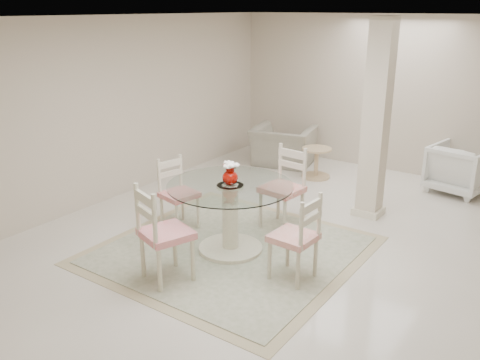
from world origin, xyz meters
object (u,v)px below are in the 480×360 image
Objects in this scene: column at (376,121)px; dining_chair_north at (286,182)px; dining_chair_south at (159,227)px; dining_chair_east at (299,232)px; side_table at (316,164)px; dining_chair_west at (176,188)px; red_vase at (230,173)px; dining_table at (230,218)px; recliner_taupe at (283,146)px; armchair_white at (459,169)px.

column reaches higher than dining_chair_north.
column is 2.26× the size of dining_chair_north.
dining_chair_south reaches higher than dining_chair_north.
dining_chair_south is (-1.19, -0.85, 0.06)m from dining_chair_east.
dining_chair_north reaches higher than side_table.
dining_chair_east is 1.04× the size of dining_chair_west.
red_vase is 3.22m from side_table.
column is 3.34m from dining_chair_south.
dining_table is 1.02m from dining_chair_west.
red_vase is at bearing -92.90° from dining_chair_north.
red_vase is 0.23× the size of dining_chair_south.
column is 2.29m from red_vase.
recliner_taupe is 2.07× the size of side_table.
armchair_white is at bearing 65.03° from dining_table.
side_table is (0.58, 2.93, -0.31)m from dining_chair_west.
column reaches higher than dining_table.
dining_chair_south is at bearing -86.54° from side_table.
recliner_taupe is (-1.29, 3.45, -0.08)m from dining_table.
column is 9.69× the size of red_vase.
recliner_taupe is at bearing -144.13° from dining_chair_east.
recliner_taupe is (-1.30, 3.45, -0.64)m from red_vase.
column is at bearing 65.50° from dining_table.
column is at bearing -90.64° from dining_chair_south.
armchair_white is (2.75, 3.57, -0.17)m from dining_chair_west.
dining_chair_north is 1.10× the size of recliner_taupe.
dining_chair_west is at bearing 62.74° from armchair_white.
dining_chair_south is (-0.34, -2.03, 0.00)m from dining_chair_north.
dining_chair_west is 0.96× the size of recliner_taupe.
red_vase is 0.33× the size of armchair_white.
red_vase reaches higher than dining_chair_west.
dining_table is 1.23× the size of dining_chair_north.
column is at bearing -37.49° from side_table.
dining_table is at bearing -80.67° from dining_chair_south.
dining_chair_west is 1.24× the size of armchair_white.
red_vase is 0.27× the size of dining_chair_west.
dining_table reaches higher than recliner_taupe.
dining_chair_east is at bearing -86.29° from dining_chair_west.
dining_chair_east is at bearing -8.84° from dining_table.
recliner_taupe is at bearing 15.80° from armchair_white.
dining_chair_south reaches higher than armchair_white.
dining_chair_north reaches higher than dining_chair_east.
dining_chair_east is 0.91× the size of dining_chair_south.
red_vase is at bearing -82.10° from side_table.
dining_chair_north is (0.16, 1.01, 0.20)m from dining_table.
armchair_white reaches higher than side_table.
red_vase is at bearing -114.40° from column.
dining_chair_east is 2.08× the size of side_table.
dining_chair_north is at bearing -41.10° from dining_chair_west.
red_vase is 3.74m from recliner_taupe.
column is at bearing 59.19° from dining_chair_north.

